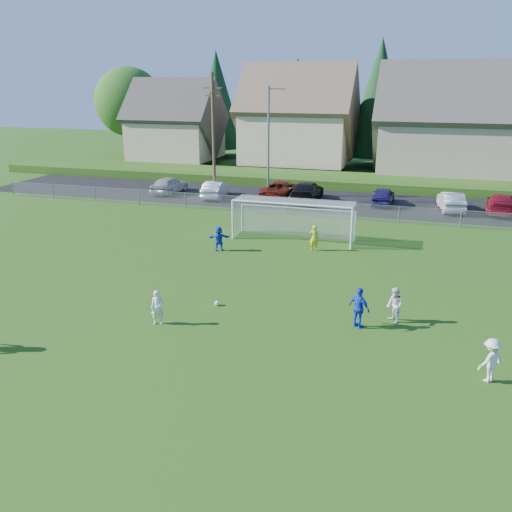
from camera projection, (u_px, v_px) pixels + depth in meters
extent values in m
plane|color=#193D0C|center=(190.00, 361.00, 19.07)|extent=(160.00, 160.00, 0.00)
plane|color=black|center=(326.00, 201.00, 44.07)|extent=(60.00, 60.00, 0.00)
cube|color=#1E420F|center=(340.00, 181.00, 50.76)|extent=(70.00, 6.00, 0.80)
sphere|color=white|center=(217.00, 303.00, 23.72)|extent=(0.22, 0.22, 0.22)
imported|color=silver|center=(158.00, 308.00, 21.76)|extent=(0.61, 0.51, 1.43)
imported|color=silver|center=(395.00, 305.00, 21.90)|extent=(0.86, 0.91, 1.48)
imported|color=silver|center=(491.00, 360.00, 17.60)|extent=(1.09, 1.07, 1.51)
imported|color=#1439C0|center=(359.00, 308.00, 21.43)|extent=(1.05, 0.87, 1.67)
imported|color=#1439C0|center=(219.00, 239.00, 31.20)|extent=(1.40, 0.85, 1.44)
imported|color=#BCC717|center=(314.00, 238.00, 31.22)|extent=(0.60, 0.45, 1.50)
imported|color=#A0A3A8|center=(169.00, 185.00, 47.05)|extent=(2.09, 4.42, 1.46)
imported|color=white|center=(215.00, 189.00, 45.25)|extent=(2.02, 4.41, 1.40)
imported|color=#59150A|center=(281.00, 189.00, 45.18)|extent=(2.64, 5.40, 1.48)
imported|color=black|center=(307.00, 191.00, 44.01)|extent=(2.46, 5.57, 1.59)
imported|color=#1D1751|center=(383.00, 196.00, 42.77)|extent=(1.69, 4.08, 1.38)
imported|color=#B8B8B8|center=(451.00, 201.00, 40.71)|extent=(2.05, 4.53, 1.44)
imported|color=maroon|center=(501.00, 204.00, 39.98)|extent=(2.57, 5.16, 1.44)
cylinder|color=white|center=(233.00, 220.00, 33.35)|extent=(0.12, 0.12, 2.44)
cylinder|color=white|center=(352.00, 229.00, 31.31)|extent=(0.12, 0.12, 2.44)
cylinder|color=white|center=(291.00, 204.00, 31.95)|extent=(7.30, 0.12, 0.12)
cylinder|color=white|center=(242.00, 218.00, 35.08)|extent=(0.08, 0.08, 1.80)
cylinder|color=white|center=(355.00, 226.00, 33.05)|extent=(0.08, 0.08, 1.80)
cylinder|color=white|center=(297.00, 208.00, 33.78)|extent=(7.30, 0.08, 0.08)
cube|color=silver|center=(297.00, 222.00, 34.06)|extent=(7.30, 0.02, 1.80)
cube|color=silver|center=(237.00, 216.00, 34.16)|extent=(0.02, 1.80, 2.44)
cube|color=silver|center=(354.00, 225.00, 32.13)|extent=(0.02, 1.80, 2.44)
cube|color=silver|center=(294.00, 201.00, 32.77)|extent=(7.30, 1.80, 0.02)
cube|color=gray|center=(313.00, 201.00, 38.70)|extent=(52.00, 0.03, 0.03)
cube|color=gray|center=(313.00, 209.00, 38.88)|extent=(52.00, 0.02, 1.14)
cylinder|color=gray|center=(13.00, 189.00, 46.13)|extent=(0.06, 0.06, 1.20)
cylinder|color=gray|center=(313.00, 209.00, 38.88)|extent=(0.06, 0.06, 1.20)
cylinder|color=slate|center=(268.00, 146.00, 42.56)|extent=(0.18, 0.18, 9.00)
cylinder|color=slate|center=(275.00, 88.00, 41.09)|extent=(1.20, 0.12, 0.12)
cube|color=slate|center=(283.00, 89.00, 40.94)|extent=(0.36, 0.18, 0.12)
cylinder|color=#473321|center=(214.00, 136.00, 44.71)|extent=(0.26, 0.26, 10.00)
cube|color=#473321|center=(212.00, 88.00, 43.53)|extent=(1.60, 0.10, 0.10)
cube|color=#473321|center=(213.00, 96.00, 43.71)|extent=(1.30, 0.10, 0.10)
cube|color=tan|center=(176.00, 138.00, 61.87)|extent=(9.00, 8.00, 4.50)
pyramid|color=#423D38|center=(173.00, 77.00, 59.80)|extent=(9.90, 8.80, 4.41)
cube|color=#C6B58E|center=(298.00, 137.00, 58.72)|extent=(11.00, 9.00, 5.50)
pyramid|color=brown|center=(299.00, 61.00, 56.33)|extent=(12.10, 9.90, 4.96)
cube|color=tan|center=(443.00, 145.00, 53.71)|extent=(12.00, 10.00, 5.00)
pyramid|color=#4C473F|center=(452.00, 59.00, 51.23)|extent=(13.20, 11.00, 5.52)
cylinder|color=#382616|center=(132.00, 142.00, 68.07)|extent=(0.36, 0.36, 3.96)
sphere|color=#2B5B19|center=(129.00, 102.00, 66.56)|extent=(8.36, 8.36, 8.36)
cylinder|color=#382616|center=(218.00, 152.00, 69.35)|extent=(0.30, 0.30, 1.20)
cone|color=#143819|center=(217.00, 100.00, 67.34)|extent=(6.76, 6.76, 11.70)
cylinder|color=#382616|center=(296.00, 154.00, 67.47)|extent=(0.30, 0.30, 1.20)
cone|color=#143819|center=(297.00, 104.00, 65.61)|extent=(6.24, 6.24, 10.80)
cylinder|color=#382616|center=(375.00, 161.00, 61.96)|extent=(0.30, 0.30, 1.20)
cone|color=#143819|center=(379.00, 98.00, 59.81)|extent=(7.28, 7.28, 12.60)
cylinder|color=#382616|center=(468.00, 150.00, 60.56)|extent=(0.36, 0.36, 3.96)
sphere|color=#2B5B19|center=(474.00, 105.00, 59.06)|extent=(8.36, 8.36, 8.36)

